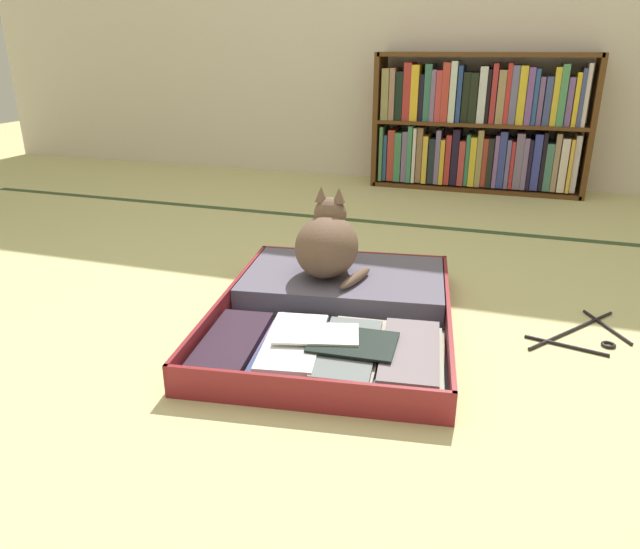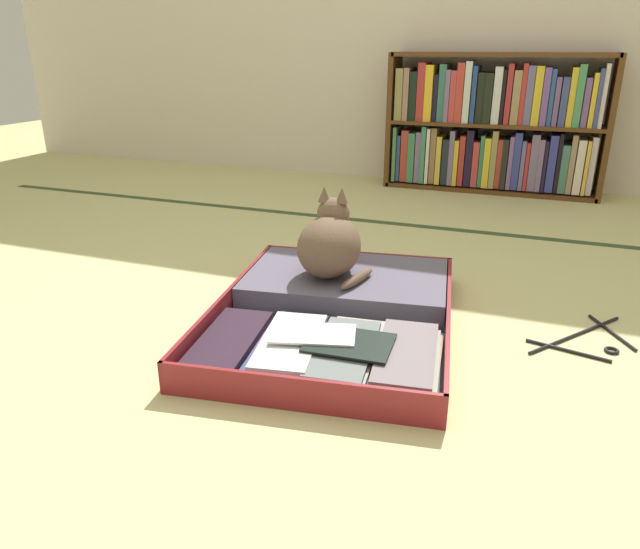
% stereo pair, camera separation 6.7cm
% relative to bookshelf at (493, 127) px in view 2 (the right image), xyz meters
% --- Properties ---
extents(ground_plane, '(10.00, 10.00, 0.00)m').
position_rel_bookshelf_xyz_m(ground_plane, '(-0.34, -2.26, -0.37)').
color(ground_plane, '#CAC382').
extents(tatami_border, '(4.80, 0.05, 0.00)m').
position_rel_bookshelf_xyz_m(tatami_border, '(-0.34, -0.90, -0.37)').
color(tatami_border, '#344827').
rests_on(tatami_border, ground_plane).
extents(bookshelf, '(1.24, 0.24, 0.78)m').
position_rel_bookshelf_xyz_m(bookshelf, '(0.00, 0.00, 0.00)').
color(bookshelf, '#563216').
rests_on(bookshelf, ground_plane).
extents(open_suitcase, '(0.83, 1.02, 0.09)m').
position_rel_bookshelf_xyz_m(open_suitcase, '(-0.26, -2.01, -0.33)').
color(open_suitcase, maroon).
rests_on(open_suitcase, ground_plane).
extents(black_cat, '(0.26, 0.28, 0.29)m').
position_rel_bookshelf_xyz_m(black_cat, '(-0.34, -1.87, -0.18)').
color(black_cat, brown).
rests_on(black_cat, open_suitcase).
extents(clothes_hanger, '(0.30, 0.34, 0.01)m').
position_rel_bookshelf_xyz_m(clothes_hanger, '(0.47, -1.90, -0.37)').
color(clothes_hanger, black).
rests_on(clothes_hanger, ground_plane).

